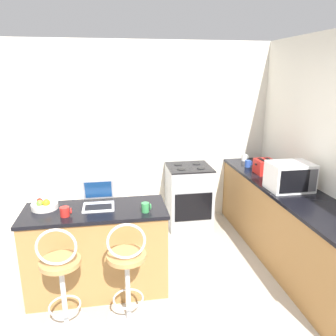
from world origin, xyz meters
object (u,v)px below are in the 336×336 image
object	(u,v)px
bar_stool_far	(127,276)
toaster	(265,167)
bar_stool_near	(62,283)
mug_red	(65,212)
mug_white	(244,157)
stove_range	(189,196)
mug_blue	(248,164)
fruit_bowl	(44,205)
microwave	(290,176)
mug_green	(146,207)
laptop	(98,199)

from	to	relation	value
bar_stool_far	toaster	world-z (taller)	toaster
bar_stool_near	bar_stool_far	world-z (taller)	same
mug_red	mug_white	world-z (taller)	mug_white
stove_range	mug_blue	size ratio (longest dim) A/B	9.24
fruit_bowl	mug_red	bearing A→B (deg)	-43.71
microwave	mug_white	size ratio (longest dim) A/B	4.68
bar_stool_near	mug_red	size ratio (longest dim) A/B	9.67
mug_green	mug_white	bearing A→B (deg)	44.55
laptop	microwave	xyz separation A→B (m)	(2.10, 0.09, 0.10)
laptop	fruit_bowl	xyz separation A→B (m)	(-0.52, -0.01, -0.03)
microwave	fruit_bowl	world-z (taller)	microwave
bar_stool_near	mug_red	xyz separation A→B (m)	(0.01, 0.41, 0.47)
bar_stool_far	toaster	distance (m)	2.36
fruit_bowl	mug_blue	bearing A→B (deg)	22.68
toaster	mug_white	size ratio (longest dim) A/B	2.52
bar_stool_far	mug_blue	world-z (taller)	bar_stool_far
laptop	stove_range	size ratio (longest dim) A/B	0.36
fruit_bowl	mug_white	world-z (taller)	fruit_bowl
bar_stool_far	stove_range	size ratio (longest dim) A/B	1.12
toaster	mug_white	distance (m)	0.66
stove_range	fruit_bowl	world-z (taller)	fruit_bowl
microwave	fruit_bowl	xyz separation A→B (m)	(-2.62, -0.10, -0.12)
stove_range	mug_white	world-z (taller)	mug_white
microwave	laptop	bearing A→B (deg)	-177.46
fruit_bowl	mug_blue	distance (m)	2.75
bar_stool_near	toaster	size ratio (longest dim) A/B	3.99
laptop	mug_red	bearing A→B (deg)	-143.31
bar_stool_far	mug_green	distance (m)	0.64
bar_stool_far	mug_white	bearing A→B (deg)	47.19
laptop	toaster	distance (m)	2.23
microwave	mug_green	world-z (taller)	microwave
bar_stool_near	fruit_bowl	size ratio (longest dim) A/B	4.01
bar_stool_near	toaster	xyz separation A→B (m)	(2.42, 1.35, 0.52)
bar_stool_far	bar_stool_near	bearing A→B (deg)	180.00
mug_blue	mug_red	bearing A→B (deg)	-151.22
bar_stool_near	mug_blue	world-z (taller)	bar_stool_near
bar_stool_near	mug_white	world-z (taller)	bar_stool_near
fruit_bowl	mug_green	distance (m)	0.99
bar_stool_far	mug_white	world-z (taller)	bar_stool_far
fruit_bowl	mug_red	xyz separation A→B (m)	(0.22, -0.21, 0.01)
fruit_bowl	mug_white	distance (m)	2.96
toaster	mug_red	world-z (taller)	toaster
bar_stool_far	mug_red	world-z (taller)	bar_stool_far
toaster	stove_range	size ratio (longest dim) A/B	0.28
mug_red	mug_white	bearing A→B (deg)	33.75
laptop	mug_green	bearing A→B (deg)	-29.01
bar_stool_far	microwave	xyz separation A→B (m)	(1.86, 0.72, 0.58)
bar_stool_far	fruit_bowl	world-z (taller)	bar_stool_far
toaster	laptop	bearing A→B (deg)	-161.11
laptop	mug_white	distance (m)	2.51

